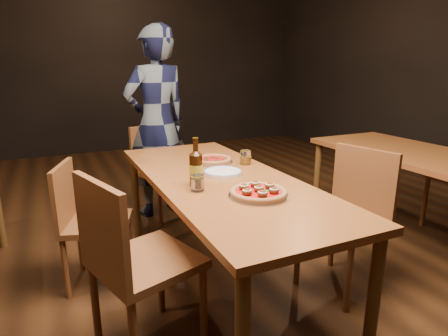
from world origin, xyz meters
name	(u,v)px	position (x,y,z in m)	size (l,w,h in m)	color
ground	(221,285)	(0.00, 0.00, 0.00)	(9.00, 9.00, 0.00)	black
table_main	(221,188)	(0.00, 0.00, 0.68)	(0.80, 2.00, 0.75)	brown
table_right	(435,166)	(1.70, -0.20, 0.68)	(0.80, 2.00, 0.75)	brown
chair_main_nw	(146,260)	(-0.56, -0.35, 0.49)	(0.46, 0.46, 0.98)	brown
chair_main_sw	(97,222)	(-0.71, 0.38, 0.43)	(0.40, 0.40, 0.86)	brown
chair_main_e	(343,219)	(0.69, -0.34, 0.47)	(0.44, 0.44, 0.95)	brown
chair_end	(163,171)	(0.00, 1.30, 0.45)	(0.42, 0.42, 0.91)	brown
pizza_meatball	(259,192)	(0.04, -0.40, 0.77)	(0.32, 0.32, 0.06)	#B7B7BF
pizza_margherita	(213,160)	(0.10, 0.35, 0.77)	(0.27, 0.27, 0.04)	#B7B7BF
plate_stack	(223,172)	(0.04, 0.05, 0.76)	(0.24, 0.24, 0.02)	white
beer_bottle	(196,169)	(-0.19, -0.09, 0.85)	(0.08, 0.08, 0.27)	black
water_glass	(197,183)	(-0.22, -0.18, 0.79)	(0.07, 0.07, 0.09)	white
amber_glass	(245,157)	(0.29, 0.21, 0.80)	(0.08, 0.08, 0.10)	#A76812
diner	(157,123)	(0.00, 1.44, 0.89)	(0.65, 0.42, 1.77)	black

